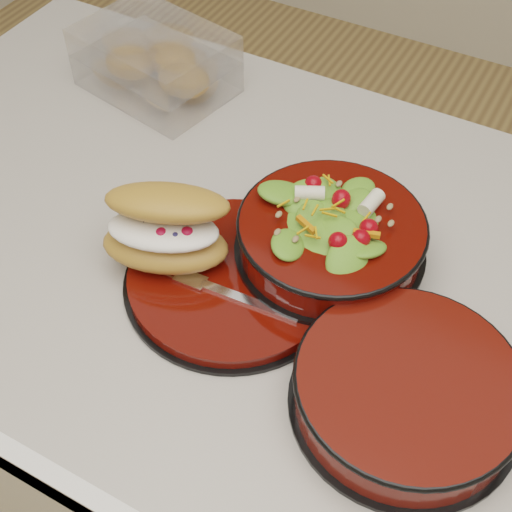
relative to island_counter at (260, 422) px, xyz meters
The scene contains 7 objects.
island_counter is the anchor object (origin of this frame).
dinner_plate 0.46m from the island_counter, 90.68° to the right, with size 0.26×0.26×0.02m.
salad_bowl 0.51m from the island_counter, 12.42° to the left, with size 0.23×0.23×0.10m.
croissant 0.52m from the island_counter, 136.64° to the right, with size 0.17×0.14×0.09m.
fork 0.48m from the island_counter, 81.78° to the right, with size 0.16×0.03×0.00m.
pastry_box 0.62m from the island_counter, 143.61° to the left, with size 0.24×0.20×0.09m.
extra_bowl 0.54m from the island_counter, 27.89° to the right, with size 0.24×0.24×0.05m.
Camera 1 is at (0.28, -0.53, 1.56)m, focal length 50.00 mm.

